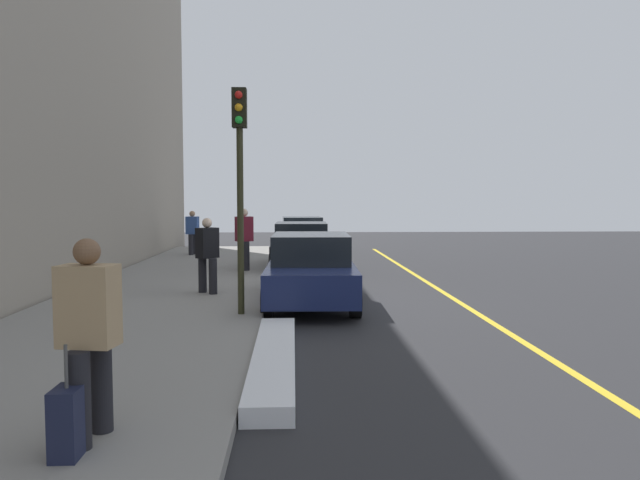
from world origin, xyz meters
TOP-DOWN VIEW (x-y plane):
  - ground_plane at (0.00, 0.00)m, footprint 56.00×56.00m
  - sidewalk at (0.00, -3.30)m, footprint 28.00×4.60m
  - lane_stripe_centre at (0.00, 3.20)m, footprint 28.00×0.14m
  - snow_bank_curb at (4.96, -0.70)m, footprint 4.43×0.56m
  - parked_car_silver at (-12.26, -0.06)m, footprint 4.42×2.02m
  - parked_car_black at (-6.07, -0.18)m, footprint 4.15×1.96m
  - parked_car_navy at (0.27, -0.06)m, footprint 4.26×1.98m
  - pedestrian_blue_coat at (-10.01, -4.27)m, footprint 0.54×0.50m
  - pedestrian_burgundy_coat at (-4.99, -1.90)m, footprint 0.58×0.57m
  - pedestrian_tan_coat at (7.73, -2.21)m, footprint 0.58×0.52m
  - pedestrian_black_coat at (-0.52, -2.36)m, footprint 0.53×0.52m
  - traffic_light_pole at (1.97, -1.40)m, footprint 0.35×0.26m
  - rolling_suitcase at (8.08, -2.28)m, footprint 0.34×0.22m

SIDE VIEW (x-z plane):
  - ground_plane at x=0.00m, z-range 0.00..0.00m
  - lane_stripe_centre at x=0.00m, z-range 0.00..0.01m
  - sidewalk at x=0.00m, z-range 0.00..0.15m
  - snow_bank_curb at x=4.96m, z-range 0.00..0.22m
  - rolling_suitcase at x=8.08m, z-range -0.03..0.91m
  - parked_car_black at x=-6.07m, z-range 0.00..1.51m
  - parked_car_navy at x=0.27m, z-range 0.00..1.51m
  - parked_car_silver at x=-12.26m, z-range 0.00..1.51m
  - pedestrian_blue_coat at x=-10.01m, z-range 0.21..1.87m
  - pedestrian_black_coat at x=-0.52m, z-range 0.21..1.90m
  - pedestrian_tan_coat at x=7.73m, z-range 0.21..1.99m
  - pedestrian_burgundy_coat at x=-4.99m, z-range 0.21..2.04m
  - traffic_light_pole at x=1.97m, z-range 0.89..4.99m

